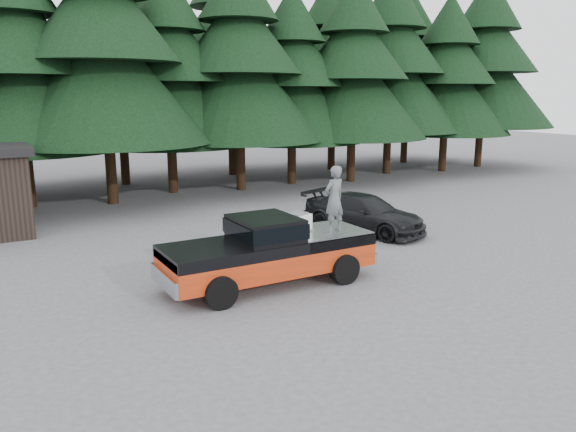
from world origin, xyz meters
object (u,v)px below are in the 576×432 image
man_on_bed (334,199)px  parked_car (364,213)px  pickup_truck (269,261)px  air_compressor (297,224)px

man_on_bed → parked_car: bearing=-148.3°
man_on_bed → parked_car: size_ratio=0.38×
pickup_truck → parked_car: bearing=30.6°
air_compressor → man_on_bed: 1.25m
air_compressor → man_on_bed: man_on_bed is taller
man_on_bed → air_compressor: bearing=-40.3°
pickup_truck → air_compressor: size_ratio=8.56×
parked_car → pickup_truck: bearing=-168.6°
parked_car → man_on_bed: bearing=-155.7°
air_compressor → man_on_bed: bearing=-52.0°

